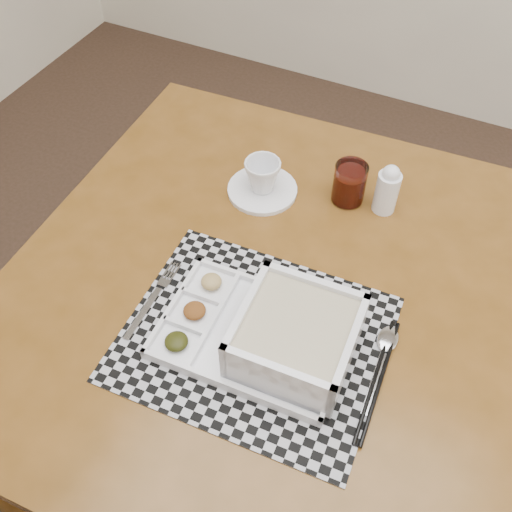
{
  "coord_description": "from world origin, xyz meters",
  "views": [
    {
      "loc": [
        -0.4,
        0.11,
        1.61
      ],
      "look_at": [
        -0.68,
        0.69,
        0.83
      ],
      "focal_mm": 40.0,
      "sensor_mm": 36.0,
      "label": 1
    }
  ],
  "objects_px": {
    "cup": "(263,176)",
    "juice_glass": "(349,185)",
    "creamer_bottle": "(387,189)",
    "serving_tray": "(285,337)",
    "dining_table": "(280,310)"
  },
  "relations": [
    {
      "from": "serving_tray",
      "to": "juice_glass",
      "type": "height_order",
      "value": "serving_tray"
    },
    {
      "from": "creamer_bottle",
      "to": "serving_tray",
      "type": "bearing_deg",
      "value": -97.03
    },
    {
      "from": "dining_table",
      "to": "serving_tray",
      "type": "distance_m",
      "value": 0.18
    },
    {
      "from": "serving_tray",
      "to": "creamer_bottle",
      "type": "height_order",
      "value": "creamer_bottle"
    },
    {
      "from": "juice_glass",
      "to": "dining_table",
      "type": "bearing_deg",
      "value": -96.56
    },
    {
      "from": "creamer_bottle",
      "to": "juice_glass",
      "type": "bearing_deg",
      "value": -174.98
    },
    {
      "from": "cup",
      "to": "juice_glass",
      "type": "bearing_deg",
      "value": 34.53
    },
    {
      "from": "dining_table",
      "to": "cup",
      "type": "relative_size",
      "value": 13.84
    },
    {
      "from": "juice_glass",
      "to": "creamer_bottle",
      "type": "distance_m",
      "value": 0.08
    },
    {
      "from": "cup",
      "to": "juice_glass",
      "type": "distance_m",
      "value": 0.18
    },
    {
      "from": "cup",
      "to": "creamer_bottle",
      "type": "xyz_separation_m",
      "value": [
        0.25,
        0.06,
        0.01
      ]
    },
    {
      "from": "dining_table",
      "to": "creamer_bottle",
      "type": "xyz_separation_m",
      "value": [
        0.11,
        0.28,
        0.13
      ]
    },
    {
      "from": "dining_table",
      "to": "cup",
      "type": "bearing_deg",
      "value": 123.11
    },
    {
      "from": "creamer_bottle",
      "to": "cup",
      "type": "bearing_deg",
      "value": -165.71
    },
    {
      "from": "dining_table",
      "to": "serving_tray",
      "type": "relative_size",
      "value": 3.14
    }
  ]
}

